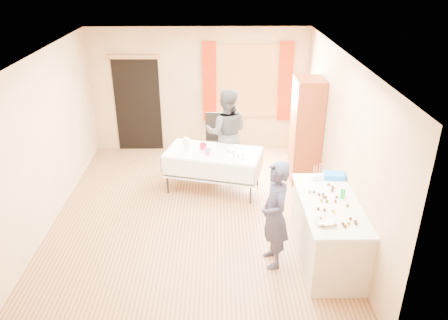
{
  "coord_description": "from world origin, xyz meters",
  "views": [
    {
      "loc": [
        0.39,
        -6.11,
        3.89
      ],
      "look_at": [
        0.48,
        0.0,
        0.99
      ],
      "focal_mm": 35.0,
      "sensor_mm": 36.0,
      "label": 1
    }
  ],
  "objects_px": {
    "party_table": "(213,167)",
    "chair": "(217,151)",
    "girl": "(275,215)",
    "counter": "(328,231)",
    "woman": "(227,133)",
    "cabinet": "(306,131)"
  },
  "relations": [
    {
      "from": "party_table",
      "to": "chair",
      "type": "bearing_deg",
      "value": 100.97
    },
    {
      "from": "girl",
      "to": "woman",
      "type": "distance_m",
      "value": 2.8
    },
    {
      "from": "counter",
      "to": "chair",
      "type": "distance_m",
      "value": 3.36
    },
    {
      "from": "woman",
      "to": "girl",
      "type": "bearing_deg",
      "value": 106.34
    },
    {
      "from": "counter",
      "to": "chair",
      "type": "xyz_separation_m",
      "value": [
        -1.53,
        2.99,
        -0.13
      ]
    },
    {
      "from": "girl",
      "to": "counter",
      "type": "bearing_deg",
      "value": 87.06
    },
    {
      "from": "girl",
      "to": "woman",
      "type": "relative_size",
      "value": 0.91
    },
    {
      "from": "cabinet",
      "to": "counter",
      "type": "distance_m",
      "value": 2.45
    },
    {
      "from": "chair",
      "to": "girl",
      "type": "bearing_deg",
      "value": -76.67
    },
    {
      "from": "girl",
      "to": "woman",
      "type": "height_order",
      "value": "woman"
    },
    {
      "from": "chair",
      "to": "girl",
      "type": "relative_size",
      "value": 0.7
    },
    {
      "from": "counter",
      "to": "chair",
      "type": "height_order",
      "value": "chair"
    },
    {
      "from": "chair",
      "to": "woman",
      "type": "xyz_separation_m",
      "value": [
        0.19,
        -0.33,
        0.53
      ]
    },
    {
      "from": "party_table",
      "to": "girl",
      "type": "height_order",
      "value": "girl"
    },
    {
      "from": "woman",
      "to": "chair",
      "type": "bearing_deg",
      "value": -56.16
    },
    {
      "from": "cabinet",
      "to": "woman",
      "type": "bearing_deg",
      "value": 169.5
    },
    {
      "from": "counter",
      "to": "party_table",
      "type": "bearing_deg",
      "value": 128.14
    },
    {
      "from": "girl",
      "to": "chair",
      "type": "bearing_deg",
      "value": -175.3
    },
    {
      "from": "counter",
      "to": "woman",
      "type": "relative_size",
      "value": 0.99
    },
    {
      "from": "party_table",
      "to": "woman",
      "type": "distance_m",
      "value": 0.79
    },
    {
      "from": "woman",
      "to": "party_table",
      "type": "bearing_deg",
      "value": 72.62
    },
    {
      "from": "cabinet",
      "to": "girl",
      "type": "distance_m",
      "value": 2.63
    }
  ]
}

